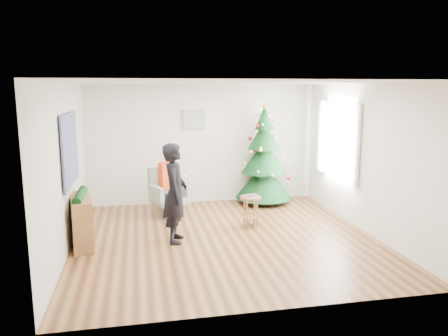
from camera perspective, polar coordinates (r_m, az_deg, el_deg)
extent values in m
plane|color=brown|center=(7.49, 0.15, -9.15)|extent=(5.00, 5.00, 0.00)
plane|color=white|center=(7.06, 0.16, 11.15)|extent=(5.00, 5.00, 0.00)
plane|color=silver|center=(9.60, -2.80, 3.16)|extent=(5.00, 0.00, 5.00)
plane|color=silver|center=(4.79, 6.09, -4.25)|extent=(5.00, 0.00, 5.00)
plane|color=silver|center=(7.11, -20.01, -0.01)|extent=(0.00, 5.00, 5.00)
plane|color=silver|center=(8.03, 17.92, 1.25)|extent=(0.00, 5.00, 5.00)
cube|color=white|center=(8.87, 14.70, 3.54)|extent=(0.04, 1.30, 1.40)
cube|color=white|center=(8.19, 16.79, 2.90)|extent=(0.05, 0.25, 1.50)
cube|color=white|center=(9.53, 12.58, 4.08)|extent=(0.05, 0.25, 1.50)
cylinder|color=#3F2816|center=(9.74, 5.15, -3.70)|extent=(0.09, 0.09, 0.28)
cone|color=black|center=(9.66, 5.18, -1.54)|extent=(1.22, 1.22, 0.80)
cone|color=black|center=(9.57, 5.23, 1.49)|extent=(0.98, 0.98, 0.70)
cone|color=black|center=(9.50, 5.28, 4.29)|extent=(0.71, 0.71, 0.61)
cone|color=black|center=(9.47, 5.32, 6.55)|extent=(0.41, 0.41, 0.52)
cone|color=gold|center=(9.46, 5.34, 8.14)|extent=(0.13, 0.13, 0.13)
cylinder|color=brown|center=(7.94, 3.51, -3.89)|extent=(0.38, 0.38, 0.04)
cylinder|color=brown|center=(8.05, 3.48, -6.50)|extent=(0.28, 0.28, 0.02)
imported|color=silver|center=(7.94, 3.52, -3.66)|extent=(0.36, 0.30, 0.02)
cube|color=gray|center=(8.77, -7.06, -4.13)|extent=(0.82, 0.79, 0.12)
cube|color=gray|center=(8.92, -7.93, -1.66)|extent=(0.62, 0.36, 0.60)
cube|color=gray|center=(8.60, -8.83, -3.37)|extent=(0.28, 0.49, 0.30)
cube|color=gray|center=(8.87, -5.38, -2.87)|extent=(0.28, 0.49, 0.30)
cube|color=navy|center=(8.67, -7.04, -3.42)|extent=(0.48, 0.49, 0.14)
cube|color=red|center=(8.79, -7.18, -1.03)|extent=(0.43, 0.34, 0.55)
sphere|color=tan|center=(8.70, -7.23, 1.40)|extent=(0.20, 0.20, 0.20)
imported|color=black|center=(7.16, -6.42, -3.28)|extent=(0.49, 0.66, 1.64)
cube|color=white|center=(7.09, -5.03, -1.12)|extent=(0.06, 0.13, 0.04)
cube|color=brown|center=(7.44, -18.11, -6.59)|extent=(0.46, 1.04, 0.80)
cylinder|color=black|center=(7.33, -18.29, -3.45)|extent=(0.14, 0.90, 0.14)
cube|color=black|center=(7.36, -19.48, 2.33)|extent=(0.03, 1.50, 1.15)
cube|color=tan|center=(9.49, -4.01, 6.40)|extent=(0.52, 0.03, 0.42)
cube|color=gray|center=(9.46, -3.99, 6.39)|extent=(0.44, 0.02, 0.34)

